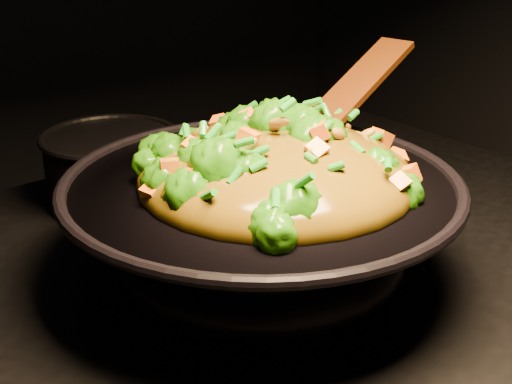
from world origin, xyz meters
TOP-DOWN VIEW (x-y plane):
  - wok at (-0.02, -0.03)m, footprint 0.57×0.57m
  - stir_fry at (-0.01, -0.04)m, footprint 0.35×0.35m
  - spatula at (0.11, -0.01)m, footprint 0.32×0.11m
  - back_pot at (-0.06, 0.29)m, footprint 0.24×0.24m

SIDE VIEW (x-z plane):
  - back_pot at x=-0.06m, z-range 0.90..1.01m
  - wok at x=-0.02m, z-range 0.90..1.03m
  - stir_fry at x=-0.01m, z-range 1.03..1.14m
  - spatula at x=0.11m, z-range 1.02..1.15m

